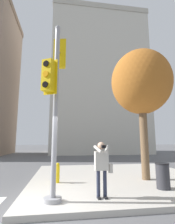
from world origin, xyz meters
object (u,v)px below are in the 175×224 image
Objects in this scene: fire_hydrant at (57,173)px; trash_bin at (163,176)px; person_photographer at (102,164)px; street_tree at (141,83)px; traffic_signal_pole at (55,91)px.

fire_hydrant is 0.89× the size of trash_bin.
person_photographer is 1.85× the size of trash_bin.
street_tree reaches higher than fire_hydrant.
trash_bin is at bearing 14.97° from person_photographer.
street_tree is at bearing 85.33° from trash_bin.
street_tree is 5.47m from fire_hydrant.
trash_bin is (3.65, -1.48, 0.05)m from fire_hydrant.
fire_hydrant is at bearing -179.71° from street_tree.
person_photographer reaches higher than trash_bin.
traffic_signal_pole reaches higher than trash_bin.
street_tree is (3.88, 2.24, 1.23)m from traffic_signal_pole.
trash_bin is at bearing -22.05° from fire_hydrant.
street_tree reaches higher than person_photographer.
person_photographer is 4.68m from street_tree.
traffic_signal_pole is at bearing -175.24° from person_photographer.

